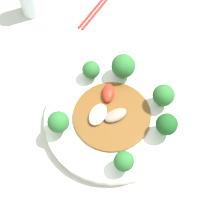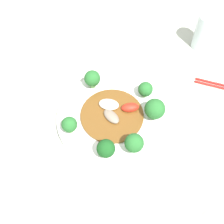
{
  "view_description": "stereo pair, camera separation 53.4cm",
  "coord_description": "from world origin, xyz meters",
  "views": [
    {
      "loc": [
        -0.3,
        0.12,
        1.44
      ],
      "look_at": [
        0.01,
        -0.01,
        0.81
      ],
      "focal_mm": 50.0,
      "sensor_mm": 36.0,
      "label": 1
    },
    {
      "loc": [
        -0.25,
        -0.41,
        1.54
      ],
      "look_at": [
        0.01,
        -0.01,
        0.81
      ],
      "focal_mm": 50.0,
      "sensor_mm": 36.0,
      "label": 2
    }
  ],
  "objects": [
    {
      "name": "broccoli_southeast",
      "position": [
        0.11,
        -0.07,
        0.83
      ],
      "size": [
        0.06,
        0.06,
        0.07
      ],
      "color": "#7AAD5B",
      "rests_on": "plate"
    },
    {
      "name": "broccoli_west",
      "position": [
        -0.11,
        0.02,
        0.83
      ],
      "size": [
        0.04,
        0.04,
        0.06
      ],
      "color": "#7AAD5B",
      "rests_on": "plate"
    },
    {
      "name": "drinking_glass",
      "position": [
        0.43,
        0.08,
        0.83
      ],
      "size": [
        0.06,
        0.06,
        0.13
      ],
      "color": "silver",
      "rests_on": "table"
    },
    {
      "name": "stirfry_center",
      "position": [
        0.02,
        -0.0,
        0.8
      ],
      "size": [
        0.18,
        0.18,
        0.03
      ],
      "color": "brown",
      "rests_on": "plate"
    },
    {
      "name": "ground_plane",
      "position": [
        0.0,
        0.0,
        0.0
      ],
      "size": [
        8.0,
        8.0,
        0.0
      ],
      "primitive_type": "plane",
      "color": "#B7B2A8"
    },
    {
      "name": "broccoli_south",
      "position": [
        -0.0,
        -0.13,
        0.83
      ],
      "size": [
        0.05,
        0.05,
        0.06
      ],
      "color": "#7AAD5B",
      "rests_on": "plate"
    },
    {
      "name": "broccoli_southwest",
      "position": [
        -0.07,
        -0.1,
        0.83
      ],
      "size": [
        0.05,
        0.05,
        0.06
      ],
      "color": "#89B76B",
      "rests_on": "plate"
    },
    {
      "name": "broccoli_north",
      "position": [
        0.02,
        0.11,
        0.83
      ],
      "size": [
        0.05,
        0.05,
        0.06
      ],
      "color": "#70A356",
      "rests_on": "plate"
    },
    {
      "name": "table",
      "position": [
        0.0,
        0.0,
        0.38
      ],
      "size": [
        1.03,
        0.7,
        0.77
      ],
      "color": "#B7BCAD",
      "rests_on": "ground_plane"
    },
    {
      "name": "broccoli_east",
      "position": [
        0.13,
        0.0,
        0.82
      ],
      "size": [
        0.04,
        0.04,
        0.05
      ],
      "color": "#7AAD5B",
      "rests_on": "plate"
    },
    {
      "name": "plate",
      "position": [
        0.01,
        -0.01,
        0.78
      ],
      "size": [
        0.32,
        0.32,
        0.02
      ],
      "color": "white",
      "rests_on": "table"
    }
  ]
}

